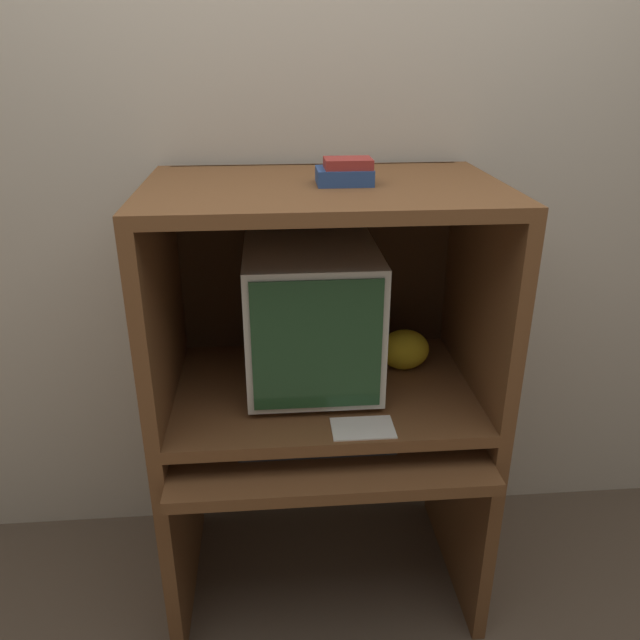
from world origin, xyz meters
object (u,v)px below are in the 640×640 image
object	(u,v)px
crt_monitor	(311,314)
mouse	(419,437)
snack_bag	(404,349)
book_stack	(345,172)
keyboard	(317,441)

from	to	relation	value
crt_monitor	mouse	xyz separation A→B (m)	(0.30, -0.22, -0.30)
snack_bag	book_stack	world-z (taller)	book_stack
crt_monitor	book_stack	size ratio (longest dim) A/B	3.13
crt_monitor	book_stack	distance (m)	0.44
mouse	keyboard	bearing A→B (deg)	178.63
mouse	crt_monitor	bearing A→B (deg)	143.81
crt_monitor	mouse	distance (m)	0.48
crt_monitor	snack_bag	size ratio (longest dim) A/B	2.91
book_stack	crt_monitor	bearing A→B (deg)	151.03
keyboard	book_stack	world-z (taller)	book_stack
keyboard	mouse	distance (m)	0.30
crt_monitor	keyboard	xyz separation A→B (m)	(-0.00, -0.21, -0.31)
keyboard	snack_bag	xyz separation A→B (m)	(0.30, 0.26, 0.15)
mouse	book_stack	distance (m)	0.77
crt_monitor	keyboard	world-z (taller)	crt_monitor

